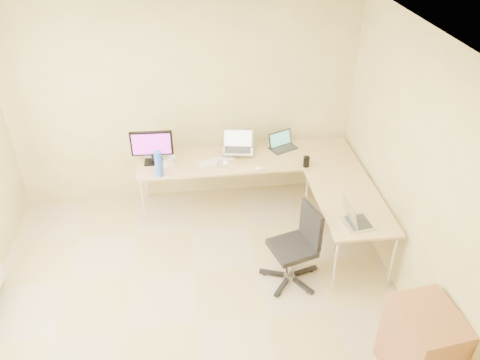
{
  "coord_description": "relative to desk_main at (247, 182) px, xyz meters",
  "views": [
    {
      "loc": [
        0.05,
        -3.06,
        3.69
      ],
      "look_at": [
        0.55,
        1.1,
        0.9
      ],
      "focal_mm": 35.34,
      "sensor_mm": 36.0,
      "label": 1
    }
  ],
  "objects": [
    {
      "name": "keyboard",
      "position": [
        -0.37,
        -0.07,
        0.38
      ],
      "size": [
        0.45,
        0.27,
        0.02
      ],
      "primitive_type": "cube",
      "rotation": [
        0.0,
        0.0,
        0.36
      ],
      "color": "silver",
      "rests_on": "desk_main"
    },
    {
      "name": "cd_stack",
      "position": [
        -0.32,
        -0.16,
        0.38
      ],
      "size": [
        0.17,
        0.17,
        0.03
      ],
      "primitive_type": "cylinder",
      "rotation": [
        0.0,
        0.0,
        0.37
      ],
      "color": "silver",
      "rests_on": "desk_main"
    },
    {
      "name": "desk_fan",
      "position": [
        -1.13,
        0.2,
        0.52
      ],
      "size": [
        0.29,
        0.29,
        0.32
      ],
      "primitive_type": "cylinder",
      "rotation": [
        0.0,
        0.0,
        -0.16
      ],
      "color": "silver",
      "rests_on": "desk_main"
    },
    {
      "name": "papers",
      "position": [
        -1.05,
        0.04,
        0.37
      ],
      "size": [
        0.36,
        0.4,
        0.01
      ],
      "primitive_type": "cube",
      "rotation": [
        0.0,
        0.0,
        0.49
      ],
      "color": "silver",
      "rests_on": "desk_main"
    },
    {
      "name": "water_bottle",
      "position": [
        -1.05,
        -0.3,
        0.52
      ],
      "size": [
        0.1,
        0.1,
        0.31
      ],
      "primitive_type": "cylinder",
      "rotation": [
        0.0,
        0.0,
        0.09
      ],
      "color": "blue",
      "rests_on": "desk_main"
    },
    {
      "name": "desk_return",
      "position": [
        0.98,
        -1.0,
        0.0
      ],
      "size": [
        0.7,
        1.3,
        0.73
      ],
      "primitive_type": "cube",
      "color": "tan",
      "rests_on": "ground"
    },
    {
      "name": "wall_right",
      "position": [
        1.38,
        -1.85,
        0.93
      ],
      "size": [
        0.0,
        4.5,
        4.5
      ],
      "primitive_type": "plane",
      "rotation": [
        1.57,
        0.0,
        -1.57
      ],
      "color": "#DDC985",
      "rests_on": "ground"
    },
    {
      "name": "office_chair",
      "position": [
        0.29,
        -1.36,
        0.14
      ],
      "size": [
        0.67,
        0.67,
        0.89
      ],
      "primitive_type": "cube",
      "rotation": [
        0.0,
        0.0,
        0.29
      ],
      "color": "black",
      "rests_on": "ground"
    },
    {
      "name": "monitor",
      "position": [
        -1.13,
        0.0,
        0.58
      ],
      "size": [
        0.5,
        0.17,
        0.42
      ],
      "primitive_type": "cube",
      "rotation": [
        0.0,
        0.0,
        -0.03
      ],
      "color": "black",
      "rests_on": "desk_main"
    },
    {
      "name": "cabinet",
      "position": [
        1.12,
        -2.61,
        -0.01
      ],
      "size": [
        0.54,
        0.63,
        0.8
      ],
      "primitive_type": "cube",
      "rotation": [
        0.0,
        0.0,
        0.13
      ],
      "color": "brown",
      "rests_on": "ground"
    },
    {
      "name": "book_stack",
      "position": [
        -0.01,
        0.2,
        0.39
      ],
      "size": [
        0.29,
        0.35,
        0.05
      ],
      "primitive_type": "cube",
      "rotation": [
        0.0,
        0.0,
        -0.18
      ],
      "color": "#188567",
      "rests_on": "desk_main"
    },
    {
      "name": "mug",
      "position": [
        -0.91,
        -0.05,
        0.41
      ],
      "size": [
        0.13,
        0.13,
        0.1
      ],
      "primitive_type": "imported",
      "rotation": [
        0.0,
        0.0,
        0.41
      ],
      "color": "silver",
      "rests_on": "desk_main"
    },
    {
      "name": "white_box",
      "position": [
        -1.13,
        0.2,
        0.41
      ],
      "size": [
        0.27,
        0.23,
        0.08
      ],
      "primitive_type": "cube",
      "rotation": [
        0.0,
        0.0,
        -0.36
      ],
      "color": "white",
      "rests_on": "desk_main"
    },
    {
      "name": "laptop_black",
      "position": [
        0.48,
        0.15,
        0.47
      ],
      "size": [
        0.4,
        0.35,
        0.21
      ],
      "primitive_type": "cube",
      "rotation": [
        0.0,
        0.0,
        0.42
      ],
      "color": "black",
      "rests_on": "desk_main"
    },
    {
      "name": "laptop_return",
      "position": [
        0.93,
        -1.41,
        0.48
      ],
      "size": [
        0.38,
        0.32,
        0.23
      ],
      "primitive_type": "cube",
      "rotation": [
        0.0,
        0.0,
        1.7
      ],
      "color": "silver",
      "rests_on": "desk_return"
    },
    {
      "name": "ceiling",
      "position": [
        -0.72,
        -1.85,
        2.24
      ],
      "size": [
        4.5,
        4.5,
        0.0
      ],
      "primitive_type": "plane",
      "rotation": [
        3.14,
        0.0,
        0.0
      ],
      "color": "white",
      "rests_on": "ground"
    },
    {
      "name": "desk_main",
      "position": [
        0.0,
        0.0,
        0.0
      ],
      "size": [
        2.65,
        0.7,
        0.73
      ],
      "primitive_type": "cube",
      "color": "tan",
      "rests_on": "ground"
    },
    {
      "name": "wall_back",
      "position": [
        -0.72,
        0.4,
        0.93
      ],
      "size": [
        4.5,
        0.0,
        4.5
      ],
      "primitive_type": "plane",
      "rotation": [
        1.57,
        0.0,
        0.0
      ],
      "color": "#DDC985",
      "rests_on": "ground"
    },
    {
      "name": "floor",
      "position": [
        -0.72,
        -1.85,
        -0.36
      ],
      "size": [
        4.5,
        4.5,
        0.0
      ],
      "primitive_type": "plane",
      "color": "tan",
      "rests_on": "ground"
    },
    {
      "name": "laptop_center",
      "position": [
        -0.11,
        0.06,
        0.54
      ],
      "size": [
        0.42,
        0.34,
        0.25
      ],
      "primitive_type": "cube",
      "rotation": [
        0.0,
        0.0,
        -0.15
      ],
      "color": "#B0B0B0",
      "rests_on": "desk_main"
    },
    {
      "name": "black_cup",
      "position": [
        0.67,
        -0.3,
        0.43
      ],
      "size": [
        0.1,
        0.1,
        0.13
      ],
      "primitive_type": "cylinder",
      "rotation": [
        0.0,
        0.0,
        -0.36
      ],
      "color": "black",
      "rests_on": "desk_main"
    },
    {
      "name": "mouse",
      "position": [
        0.1,
        -0.3,
        0.38
      ],
      "size": [
        0.11,
        0.09,
        0.04
      ],
      "primitive_type": "ellipsoid",
      "rotation": [
        0.0,
        0.0,
        -0.26
      ],
      "color": "white",
      "rests_on": "desk_main"
    }
  ]
}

